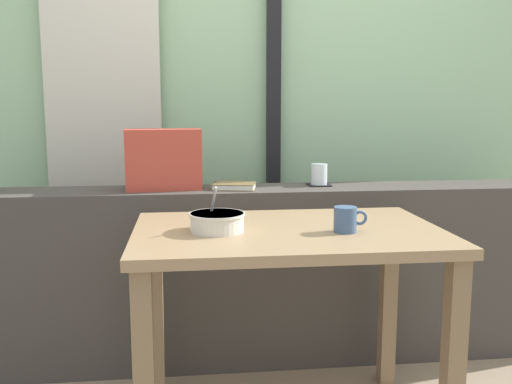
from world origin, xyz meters
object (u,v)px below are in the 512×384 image
coaster_square (319,185)px  closed_book (234,186)px  ceramic_mug (346,219)px  juice_glass (319,175)px  soup_bowl (217,222)px  breakfast_table (288,263)px  throw_pillow (163,159)px

coaster_square → closed_book: 0.40m
closed_book → ceramic_mug: ceramic_mug is taller
closed_book → ceramic_mug: (0.32, -0.65, -0.02)m
juice_glass → ceramic_mug: 0.71m
coaster_square → soup_bowl: soup_bowl is taller
breakfast_table → ceramic_mug: (0.18, -0.08, 0.17)m
coaster_square → closed_book: bearing=-172.0°
soup_bowl → ceramic_mug: (0.42, -0.06, 0.01)m
throw_pillow → coaster_square: bearing=3.1°
coaster_square → soup_bowl: bearing=-127.5°
coaster_square → throw_pillow: (-0.69, -0.04, 0.13)m
coaster_square → ceramic_mug: ceramic_mug is taller
closed_book → coaster_square: bearing=8.0°
juice_glass → coaster_square: bearing=-104.0°
coaster_square → ceramic_mug: 0.71m
breakfast_table → closed_book: closed_book is taller
closed_book → ceramic_mug: bearing=-63.7°
juice_glass → throw_pillow: size_ratio=0.29×
juice_glass → closed_book: 0.40m
juice_glass → soup_bowl: bearing=-127.5°
coaster_square → juice_glass: (0.00, 0.00, 0.04)m
coaster_square → closed_book: size_ratio=0.48×
throw_pillow → soup_bowl: (0.20, -0.61, -0.15)m
coaster_square → soup_bowl: 0.81m
ceramic_mug → breakfast_table: bearing=157.2°
closed_book → juice_glass: bearing=8.0°
closed_book → soup_bowl: bearing=-99.9°
coaster_square → soup_bowl: (-0.49, -0.64, -0.03)m
breakfast_table → closed_book: bearing=103.7°
juice_glass → closed_book: size_ratio=0.45×
breakfast_table → coaster_square: (0.25, 0.63, 0.18)m
closed_book → throw_pillow: 0.32m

